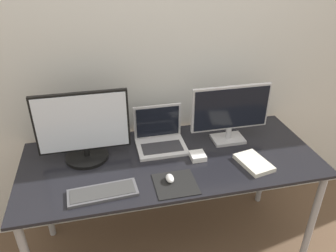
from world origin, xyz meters
The scene contains 10 objects.
wall_back centered at (0.00, 0.80, 1.25)m, with size 7.00×0.05×2.50m.
desk centered at (0.00, 0.37, 0.69)m, with size 1.75×0.74×0.77m.
monitor_left centered at (-0.49, 0.49, 0.97)m, with size 0.53×0.25×0.42m.
monitor_right centered at (0.40, 0.49, 0.97)m, with size 0.50×0.14×0.38m.
laptop centered at (-0.04, 0.53, 0.83)m, with size 0.30×0.24×0.24m.
keyboard centered at (-0.42, 0.14, 0.78)m, with size 0.36×0.16×0.02m.
mousepad centered at (-0.03, 0.13, 0.77)m, with size 0.22×0.22×0.00m.
mouse centered at (-0.06, 0.16, 0.79)m, with size 0.04×0.07×0.03m.
book centered at (0.45, 0.20, 0.78)m, with size 0.18×0.24×0.03m.
power_brick centered at (0.15, 0.33, 0.78)m, with size 0.09×0.09×0.03m.
Camera 1 is at (-0.38, -1.20, 1.89)m, focal length 35.00 mm.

